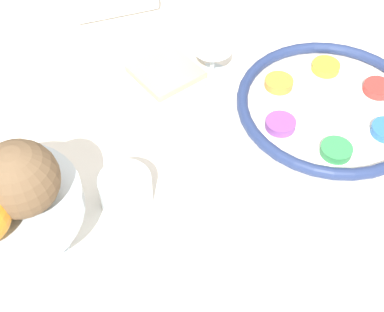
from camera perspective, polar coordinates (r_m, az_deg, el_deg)
The scene contains 10 objects.
ground_plane at distance 1.58m, azimuth 2.36°, elevation -13.12°, with size 8.00×8.00×0.00m, color #99704C.
dining_table at distance 1.26m, azimuth 2.90°, elevation -5.51°, with size 1.53×1.07×0.74m.
seder_plate at distance 0.95m, azimuth 14.54°, elevation 5.15°, with size 0.32×0.32×0.03m.
wine_glass at distance 0.95m, azimuth 2.28°, elevation 12.71°, with size 0.07×0.07×0.13m.
fruit_stand at distance 0.74m, azimuth -18.90°, elevation -5.63°, with size 0.20×0.20×0.11m.
coconut at distance 0.67m, azimuth -17.92°, elevation -2.34°, with size 0.10×0.10×0.10m.
bread_plate at distance 0.99m, azimuth -2.81°, elevation 8.72°, with size 0.16×0.16×0.02m.
napkin_roll at distance 1.15m, azimuth -8.08°, elevation 15.76°, with size 0.17×0.07×0.05m.
cup_near at distance 0.79m, azimuth -7.05°, elevation -3.72°, with size 0.08×0.08×0.06m.
spoon at distance 1.19m, azimuth -9.61°, elevation 15.70°, with size 0.17×0.02×0.01m.
Camera 1 is at (0.36, 0.61, 1.41)m, focal length 50.00 mm.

